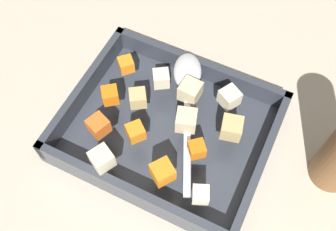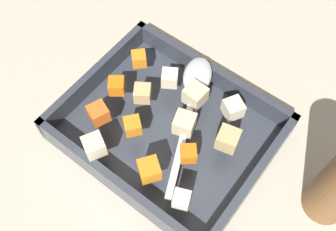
{
  "view_description": "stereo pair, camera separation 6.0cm",
  "coord_description": "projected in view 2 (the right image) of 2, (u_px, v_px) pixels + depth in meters",
  "views": [
    {
      "loc": [
        -0.14,
        0.26,
        0.58
      ],
      "look_at": [
        -0.01,
        -0.01,
        0.06
      ],
      "focal_mm": 42.75,
      "sensor_mm": 36.0,
      "label": 1
    },
    {
      "loc": [
        -0.19,
        0.23,
        0.58
      ],
      "look_at": [
        -0.01,
        -0.01,
        0.06
      ],
      "focal_mm": 42.75,
      "sensor_mm": 36.0,
      "label": 2
    }
  ],
  "objects": [
    {
      "name": "potato_chunk_under_handle",
      "position": [
        195.0,
        95.0,
        0.61
      ],
      "size": [
        0.03,
        0.03,
        0.03
      ],
      "primitive_type": "cube",
      "rotation": [
        0.0,
        0.0,
        6.22
      ],
      "color": "beige",
      "rests_on": "baking_dish"
    },
    {
      "name": "ground_plane",
      "position": [
        162.0,
        135.0,
        0.65
      ],
      "size": [
        4.0,
        4.0,
        0.0
      ],
      "primitive_type": "plane",
      "color": "#BCB29E"
    },
    {
      "name": "potato_chunk_near_left",
      "position": [
        228.0,
        139.0,
        0.57
      ],
      "size": [
        0.04,
        0.04,
        0.03
      ],
      "primitive_type": "cube",
      "rotation": [
        0.0,
        0.0,
        1.8
      ],
      "color": "tan",
      "rests_on": "baking_dish"
    },
    {
      "name": "baking_dish",
      "position": [
        168.0,
        130.0,
        0.64
      ],
      "size": [
        0.32,
        0.26,
        0.05
      ],
      "color": "#333842",
      "rests_on": "ground_plane"
    },
    {
      "name": "carrot_chunk_corner_se",
      "position": [
        188.0,
        154.0,
        0.56
      ],
      "size": [
        0.03,
        0.03,
        0.02
      ],
      "primitive_type": "cube",
      "rotation": [
        0.0,
        0.0,
        2.26
      ],
      "color": "orange",
      "rests_on": "baking_dish"
    },
    {
      "name": "carrot_chunk_near_right",
      "position": [
        139.0,
        59.0,
        0.65
      ],
      "size": [
        0.03,
        0.03,
        0.02
      ],
      "primitive_type": "cube",
      "rotation": [
        0.0,
        0.0,
        2.36
      ],
      "color": "orange",
      "rests_on": "baking_dish"
    },
    {
      "name": "carrot_chunk_center",
      "position": [
        99.0,
        113.0,
        0.59
      ],
      "size": [
        0.03,
        0.03,
        0.03
      ],
      "primitive_type": "cube",
      "rotation": [
        0.0,
        0.0,
        2.77
      ],
      "color": "orange",
      "rests_on": "baking_dish"
    },
    {
      "name": "carrot_chunk_front_center",
      "position": [
        149.0,
        170.0,
        0.55
      ],
      "size": [
        0.04,
        0.04,
        0.03
      ],
      "primitive_type": "cube",
      "rotation": [
        0.0,
        0.0,
        0.95
      ],
      "color": "orange",
      "rests_on": "baking_dish"
    },
    {
      "name": "potato_chunk_back_center",
      "position": [
        170.0,
        78.0,
        0.63
      ],
      "size": [
        0.03,
        0.03,
        0.02
      ],
      "primitive_type": "cube",
      "rotation": [
        0.0,
        0.0,
        2.13
      ],
      "color": "beige",
      "rests_on": "baking_dish"
    },
    {
      "name": "potato_chunk_mid_right",
      "position": [
        142.0,
        93.0,
        0.61
      ],
      "size": [
        0.03,
        0.03,
        0.03
      ],
      "primitive_type": "cube",
      "rotation": [
        0.0,
        0.0,
        5.29
      ],
      "color": "tan",
      "rests_on": "baking_dish"
    },
    {
      "name": "carrot_chunk_corner_ne",
      "position": [
        115.0,
        87.0,
        0.62
      ],
      "size": [
        0.03,
        0.03,
        0.02
      ],
      "primitive_type": "cube",
      "rotation": [
        0.0,
        0.0,
        5.37
      ],
      "color": "orange",
      "rests_on": "baking_dish"
    },
    {
      "name": "potato_chunk_far_left",
      "position": [
        233.0,
        108.0,
        0.6
      ],
      "size": [
        0.04,
        0.04,
        0.03
      ],
      "primitive_type": "cube",
      "rotation": [
        0.0,
        0.0,
        1.05
      ],
      "color": "beige",
      "rests_on": "baking_dish"
    },
    {
      "name": "potato_chunk_near_spoon",
      "position": [
        184.0,
        123.0,
        0.58
      ],
      "size": [
        0.04,
        0.04,
        0.03
      ],
      "primitive_type": "cube",
      "rotation": [
        0.0,
        0.0,
        3.45
      ],
      "color": "beige",
      "rests_on": "baking_dish"
    },
    {
      "name": "parsnip_chunk_mid_left",
      "position": [
        182.0,
        199.0,
        0.53
      ],
      "size": [
        0.03,
        0.03,
        0.02
      ],
      "primitive_type": "cube",
      "rotation": [
        0.0,
        0.0,
        1.97
      ],
      "color": "silver",
      "rests_on": "baking_dish"
    },
    {
      "name": "parsnip_chunk_far_right",
      "position": [
        94.0,
        146.0,
        0.57
      ],
      "size": [
        0.04,
        0.04,
        0.03
      ],
      "primitive_type": "cube",
      "rotation": [
        0.0,
        0.0,
        4.23
      ],
      "color": "beige",
      "rests_on": "baking_dish"
    },
    {
      "name": "serving_spoon",
      "position": [
        196.0,
        83.0,
        0.63
      ],
      "size": [
        0.12,
        0.23,
        0.02
      ],
      "rotation": [
        0.0,
        0.0,
        1.99
      ],
      "color": "silver",
      "rests_on": "baking_dish"
    },
    {
      "name": "carrot_chunk_corner_sw",
      "position": [
        133.0,
        126.0,
        0.59
      ],
      "size": [
        0.03,
        0.03,
        0.02
      ],
      "primitive_type": "cube",
      "rotation": [
        0.0,
        0.0,
        0.89
      ],
      "color": "orange",
      "rests_on": "baking_dish"
    }
  ]
}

